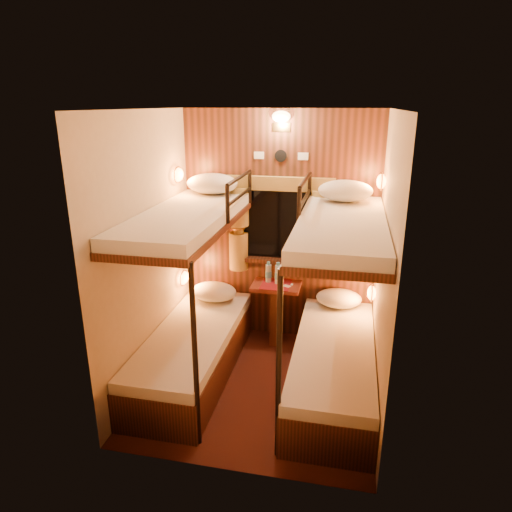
% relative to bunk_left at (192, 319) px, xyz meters
% --- Properties ---
extents(floor, '(2.10, 2.10, 0.00)m').
position_rel_bunk_left_xyz_m(floor, '(0.65, -0.07, -0.56)').
color(floor, black).
rests_on(floor, ground).
extents(ceiling, '(2.10, 2.10, 0.00)m').
position_rel_bunk_left_xyz_m(ceiling, '(0.65, -0.07, 1.84)').
color(ceiling, silver).
rests_on(ceiling, wall_back).
extents(wall_back, '(2.40, 0.00, 2.40)m').
position_rel_bunk_left_xyz_m(wall_back, '(0.65, 0.98, 0.64)').
color(wall_back, '#C6B293').
rests_on(wall_back, floor).
extents(wall_front, '(2.40, 0.00, 2.40)m').
position_rel_bunk_left_xyz_m(wall_front, '(0.65, -1.12, 0.64)').
color(wall_front, '#C6B293').
rests_on(wall_front, floor).
extents(wall_left, '(0.00, 2.40, 2.40)m').
position_rel_bunk_left_xyz_m(wall_left, '(-0.35, -0.07, 0.64)').
color(wall_left, '#C6B293').
rests_on(wall_left, floor).
extents(wall_right, '(0.00, 2.40, 2.40)m').
position_rel_bunk_left_xyz_m(wall_right, '(1.65, -0.07, 0.64)').
color(wall_right, '#C6B293').
rests_on(wall_right, floor).
extents(back_panel, '(2.00, 0.03, 2.40)m').
position_rel_bunk_left_xyz_m(back_panel, '(0.65, 0.97, 0.64)').
color(back_panel, '#331C0E').
rests_on(back_panel, floor).
extents(bunk_left, '(0.72, 1.90, 1.82)m').
position_rel_bunk_left_xyz_m(bunk_left, '(0.00, 0.00, 0.00)').
color(bunk_left, '#331C0E').
rests_on(bunk_left, floor).
extents(bunk_right, '(0.72, 1.90, 1.82)m').
position_rel_bunk_left_xyz_m(bunk_right, '(1.30, 0.00, 0.00)').
color(bunk_right, '#331C0E').
rests_on(bunk_right, floor).
extents(window, '(1.00, 0.12, 0.79)m').
position_rel_bunk_left_xyz_m(window, '(0.65, 0.94, 0.62)').
color(window, black).
rests_on(window, back_panel).
extents(curtains, '(1.10, 0.22, 1.00)m').
position_rel_bunk_left_xyz_m(curtains, '(0.65, 0.90, 0.71)').
color(curtains, olive).
rests_on(curtains, back_panel).
extents(back_fixtures, '(0.54, 0.09, 0.48)m').
position_rel_bunk_left_xyz_m(back_fixtures, '(0.65, 0.93, 1.69)').
color(back_fixtures, black).
rests_on(back_fixtures, back_panel).
extents(reading_lamps, '(2.00, 0.20, 1.25)m').
position_rel_bunk_left_xyz_m(reading_lamps, '(0.65, 0.63, 0.68)').
color(reading_lamps, orange).
rests_on(reading_lamps, wall_left).
extents(table, '(0.50, 0.34, 0.66)m').
position_rel_bunk_left_xyz_m(table, '(0.65, 0.78, -0.14)').
color(table, maroon).
rests_on(table, floor).
extents(bottle_left, '(0.07, 0.07, 0.23)m').
position_rel_bunk_left_xyz_m(bottle_left, '(0.56, 0.83, 0.19)').
color(bottle_left, '#99BFE5').
rests_on(bottle_left, table).
extents(bottle_right, '(0.07, 0.07, 0.24)m').
position_rel_bunk_left_xyz_m(bottle_right, '(0.66, 0.80, 0.19)').
color(bottle_right, '#99BFE5').
rests_on(bottle_right, table).
extents(sachet_a, '(0.09, 0.08, 0.01)m').
position_rel_bunk_left_xyz_m(sachet_a, '(0.76, 0.74, 0.09)').
color(sachet_a, silver).
rests_on(sachet_a, table).
extents(sachet_b, '(0.07, 0.05, 0.00)m').
position_rel_bunk_left_xyz_m(sachet_b, '(0.79, 0.80, 0.09)').
color(sachet_b, silver).
rests_on(sachet_b, table).
extents(pillow_lower_left, '(0.49, 0.35, 0.19)m').
position_rel_bunk_left_xyz_m(pillow_lower_left, '(-0.00, 0.68, -0.01)').
color(pillow_lower_left, white).
rests_on(pillow_lower_left, bunk_left).
extents(pillow_lower_right, '(0.46, 0.33, 0.18)m').
position_rel_bunk_left_xyz_m(pillow_lower_right, '(1.30, 0.79, -0.01)').
color(pillow_lower_right, white).
rests_on(pillow_lower_right, bunk_right).
extents(pillow_upper_left, '(0.51, 0.37, 0.20)m').
position_rel_bunk_left_xyz_m(pillow_upper_left, '(-0.00, 0.74, 1.13)').
color(pillow_upper_left, white).
rests_on(pillow_upper_left, bunk_left).
extents(pillow_upper_right, '(0.50, 0.35, 0.20)m').
position_rel_bunk_left_xyz_m(pillow_upper_right, '(1.30, 0.63, 1.13)').
color(pillow_upper_right, white).
rests_on(pillow_upper_right, bunk_right).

